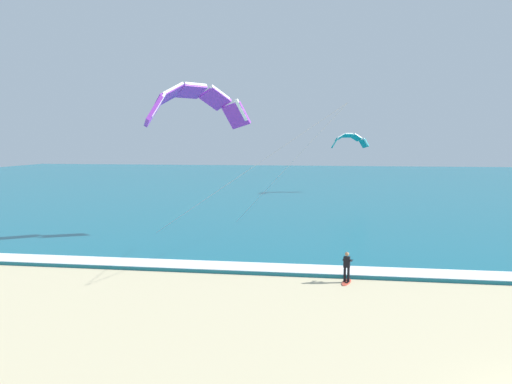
{
  "coord_description": "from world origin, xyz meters",
  "views": [
    {
      "loc": [
        -7.28,
        -12.9,
        7.63
      ],
      "look_at": [
        -11.6,
        17.32,
        4.36
      ],
      "focal_mm": 33.33,
      "sensor_mm": 36.0,
      "label": 1
    }
  ],
  "objects_px": {
    "surfboard": "(346,282)",
    "kite_primary": "(195,102)",
    "kitesurfer": "(347,266)",
    "kite_distant": "(349,139)"
  },
  "relations": [
    {
      "from": "surfboard",
      "to": "kite_distant",
      "type": "height_order",
      "value": "kite_distant"
    },
    {
      "from": "surfboard",
      "to": "kite_primary",
      "type": "height_order",
      "value": "kite_primary"
    },
    {
      "from": "kite_primary",
      "to": "kite_distant",
      "type": "height_order",
      "value": "kite_primary"
    },
    {
      "from": "kite_distant",
      "to": "kite_primary",
      "type": "bearing_deg",
      "value": -110.08
    },
    {
      "from": "surfboard",
      "to": "kitesurfer",
      "type": "bearing_deg",
      "value": 75.63
    },
    {
      "from": "surfboard",
      "to": "kite_primary",
      "type": "distance_m",
      "value": 17.72
    },
    {
      "from": "kitesurfer",
      "to": "kite_distant",
      "type": "xyz_separation_m",
      "value": [
        2.2,
        44.97,
        6.98
      ]
    },
    {
      "from": "kitesurfer",
      "to": "kite_primary",
      "type": "distance_m",
      "value": 17.18
    },
    {
      "from": "kitesurfer",
      "to": "surfboard",
      "type": "bearing_deg",
      "value": -104.37
    },
    {
      "from": "surfboard",
      "to": "kitesurfer",
      "type": "height_order",
      "value": "kitesurfer"
    }
  ]
}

